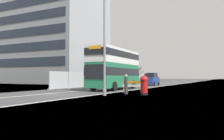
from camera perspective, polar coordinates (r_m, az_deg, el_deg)
name	(u,v)px	position (r m, az deg, el deg)	size (l,w,h in m)	color
ground	(67,95)	(20.66, -10.66, -5.90)	(140.00, 280.00, 0.10)	#38383A
double_decker_bus	(115,68)	(28.15, 0.79, 0.45)	(3.16, 10.24, 4.71)	#1E6B47
lamppost_foreground	(105,39)	(19.27, -1.79, 7.38)	(0.29, 0.70, 9.52)	gray
red_pillar_postbox	(144,84)	(19.87, 7.65, -3.43)	(0.65, 0.65, 1.60)	black
roadworks_barrier	(133,85)	(22.18, 5.03, -3.68)	(1.95, 0.73, 1.10)	orange
construction_site_fence	(96,80)	(36.04, -3.73, -2.31)	(0.44, 20.60, 2.18)	#A8AAAD
car_oncoming_near	(151,80)	(41.77, 9.33, -2.29)	(2.04, 3.86, 2.07)	navy
car_receding_mid	(152,79)	(51.70, 9.57, -2.02)	(1.94, 3.84, 2.30)	maroon
bare_tree_far_verge_near	(103,72)	(46.03, -2.17, -0.46)	(2.22, 2.60, 4.70)	#4C3D2D
bare_tree_far_verge_mid	(138,74)	(73.74, 6.31, -1.04)	(3.12, 3.17, 4.11)	#4C3D2D
bare_tree_far_verge_far	(138,73)	(64.52, 6.29, -0.73)	(2.16, 3.18, 4.82)	#4C3D2D
pedestrian_at_kerb	(126,84)	(20.62, 3.38, -3.41)	(0.34, 0.34, 1.70)	#2D3342
backdrop_office_block	(40,38)	(60.11, -16.72, 7.28)	(29.61, 15.81, 21.37)	gray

